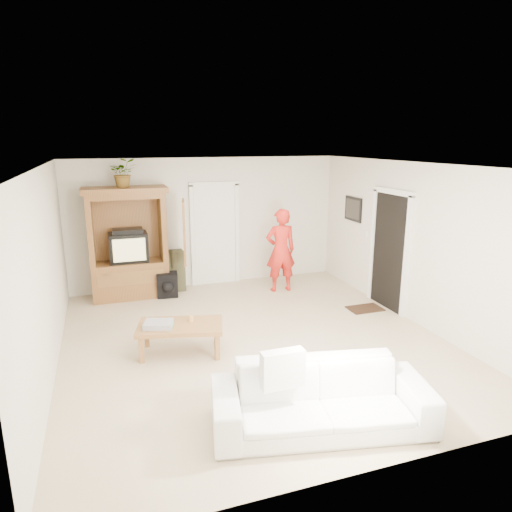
{
  "coord_description": "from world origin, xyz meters",
  "views": [
    {
      "loc": [
        -2.01,
        -6.03,
        2.94
      ],
      "look_at": [
        0.24,
        0.6,
        1.15
      ],
      "focal_mm": 32.0,
      "sensor_mm": 36.0,
      "label": 1
    }
  ],
  "objects": [
    {
      "name": "ceiling",
      "position": [
        0.0,
        0.0,
        2.6
      ],
      "size": [
        6.0,
        6.0,
        0.0
      ],
      "primitive_type": "plane",
      "rotation": [
        3.14,
        0.0,
        0.0
      ],
      "color": "white",
      "rests_on": "floor"
    },
    {
      "name": "coffee_table",
      "position": [
        -1.11,
        -0.07,
        0.38
      ],
      "size": [
        1.29,
        0.9,
        0.44
      ],
      "rotation": [
        0.0,
        0.0,
        -0.24
      ],
      "color": "#915F32",
      "rests_on": "floor"
    },
    {
      "name": "plant",
      "position": [
        -1.6,
        2.63,
        2.36
      ],
      "size": [
        0.47,
        0.41,
        0.52
      ],
      "primitive_type": "imported",
      "rotation": [
        0.0,
        0.0,
        0.02
      ],
      "color": "#4C7238",
      "rests_on": "armoire"
    },
    {
      "name": "wall_left",
      "position": [
        -2.75,
        0.0,
        1.3
      ],
      "size": [
        0.0,
        6.0,
        6.0
      ],
      "primitive_type": "plane",
      "rotation": [
        1.57,
        0.0,
        1.57
      ],
      "color": "silver",
      "rests_on": "floor"
    },
    {
      "name": "towel",
      "position": [
        -1.41,
        -0.07,
        0.48
      ],
      "size": [
        0.45,
        0.38,
        0.08
      ],
      "primitive_type": "cube",
      "rotation": [
        0.0,
        0.0,
        -0.3
      ],
      "color": "#E44C65",
      "rests_on": "coffee_table"
    },
    {
      "name": "man",
      "position": [
        1.25,
        2.07,
        0.83
      ],
      "size": [
        0.63,
        0.43,
        1.65
      ],
      "primitive_type": "imported",
      "rotation": [
        0.0,
        0.0,
        3.08
      ],
      "color": "red",
      "rests_on": "floor"
    },
    {
      "name": "sofa",
      "position": [
        -0.01,
        -2.24,
        0.33
      ],
      "size": [
        2.4,
        1.32,
        0.66
      ],
      "primitive_type": "imported",
      "rotation": [
        0.0,
        0.0,
        -0.2
      ],
      "color": "white",
      "rests_on": "floor"
    },
    {
      "name": "floor",
      "position": [
        0.0,
        0.0,
        0.0
      ],
      "size": [
        6.0,
        6.0,
        0.0
      ],
      "primitive_type": "plane",
      "color": "tan",
      "rests_on": "ground"
    },
    {
      "name": "wall_back",
      "position": [
        0.0,
        3.0,
        1.3
      ],
      "size": [
        5.5,
        0.0,
        5.5
      ],
      "primitive_type": "plane",
      "rotation": [
        1.57,
        0.0,
        0.0
      ],
      "color": "silver",
      "rests_on": "floor"
    },
    {
      "name": "door_back",
      "position": [
        0.15,
        2.97,
        1.02
      ],
      "size": [
        0.85,
        0.05,
        2.04
      ],
      "primitive_type": "cube",
      "color": "white",
      "rests_on": "floor"
    },
    {
      "name": "doormat",
      "position": [
        2.3,
        0.6,
        0.01
      ],
      "size": [
        0.6,
        0.4,
        0.02
      ],
      "primitive_type": "cube",
      "color": "#382316",
      "rests_on": "floor"
    },
    {
      "name": "armoire",
      "position": [
        -1.58,
        2.66,
        0.91
      ],
      "size": [
        1.82,
        1.14,
        2.1
      ],
      "color": "brown",
      "rests_on": "floor"
    },
    {
      "name": "backpack_black",
      "position": [
        -0.95,
        2.37,
        0.24
      ],
      "size": [
        0.41,
        0.27,
        0.48
      ],
      "primitive_type": null,
      "rotation": [
        0.0,
        0.0,
        -0.11
      ],
      "color": "black",
      "rests_on": "floor"
    },
    {
      "name": "framed_picture",
      "position": [
        2.73,
        1.9,
        1.6
      ],
      "size": [
        0.03,
        0.6,
        0.48
      ],
      "primitive_type": "cube",
      "color": "black",
      "rests_on": "wall_right"
    },
    {
      "name": "wall_front",
      "position": [
        0.0,
        -3.0,
        1.3
      ],
      "size": [
        5.5,
        0.0,
        5.5
      ],
      "primitive_type": "plane",
      "rotation": [
        -1.57,
        0.0,
        0.0
      ],
      "color": "silver",
      "rests_on": "floor"
    },
    {
      "name": "backpack_olive",
      "position": [
        -0.77,
        2.77,
        0.4
      ],
      "size": [
        0.44,
        0.33,
        0.81
      ],
      "primitive_type": null,
      "rotation": [
        0.0,
        0.0,
        0.04
      ],
      "color": "#47442B",
      "rests_on": "floor"
    },
    {
      "name": "candle",
      "position": [
        -0.95,
        -0.02,
        0.49
      ],
      "size": [
        0.08,
        0.08,
        0.1
      ],
      "primitive_type": "cylinder",
      "color": "tan",
      "rests_on": "coffee_table"
    },
    {
      "name": "wall_right",
      "position": [
        2.75,
        0.0,
        1.3
      ],
      "size": [
        0.0,
        6.0,
        6.0
      ],
      "primitive_type": "plane",
      "rotation": [
        1.57,
        0.0,
        -1.57
      ],
      "color": "silver",
      "rests_on": "floor"
    },
    {
      "name": "doorway_right",
      "position": [
        2.73,
        0.6,
        1.02
      ],
      "size": [
        0.05,
        0.9,
        2.04
      ],
      "primitive_type": "cube",
      "color": "black",
      "rests_on": "floor"
    }
  ]
}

